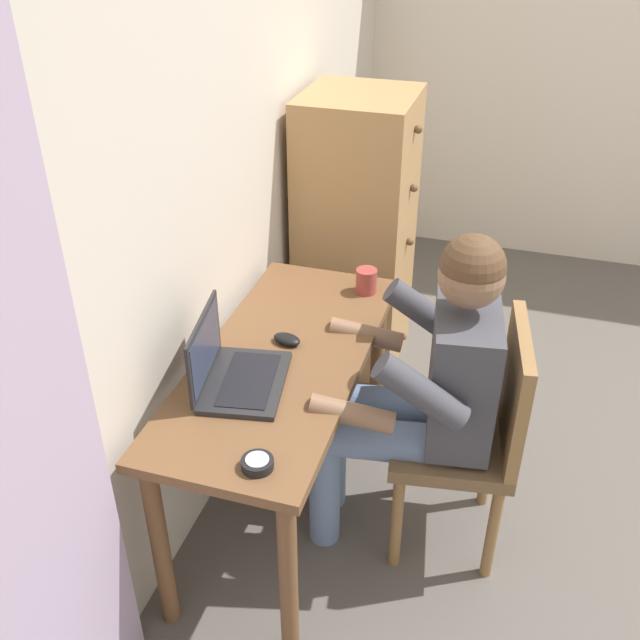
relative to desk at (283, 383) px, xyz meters
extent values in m
cube|color=beige|center=(0.33, 0.33, 0.65)|extent=(4.80, 0.05, 2.50)
cube|color=brown|center=(0.00, 0.00, 0.10)|extent=(1.24, 0.53, 0.03)
cylinder|color=brown|center=(-0.56, -0.21, -0.26)|extent=(0.06, 0.06, 0.68)
cylinder|color=brown|center=(0.56, -0.21, -0.26)|extent=(0.06, 0.06, 0.68)
cylinder|color=brown|center=(-0.56, 0.21, -0.26)|extent=(0.06, 0.06, 0.68)
cylinder|color=brown|center=(0.56, 0.21, -0.26)|extent=(0.06, 0.06, 0.68)
cube|color=tan|center=(1.11, 0.04, 0.05)|extent=(0.50, 0.48, 1.29)
sphere|color=brown|center=(1.11, -0.22, -0.47)|extent=(0.04, 0.04, 0.04)
sphere|color=brown|center=(1.11, -0.22, -0.21)|extent=(0.04, 0.04, 0.04)
sphere|color=brown|center=(1.11, -0.22, 0.05)|extent=(0.04, 0.04, 0.04)
sphere|color=brown|center=(1.11, -0.22, 0.31)|extent=(0.04, 0.04, 0.04)
sphere|color=brown|center=(1.11, -0.22, 0.56)|extent=(0.04, 0.04, 0.04)
cube|color=brown|center=(0.06, -0.58, -0.16)|extent=(0.47, 0.46, 0.05)
cube|color=olive|center=(0.09, -0.76, 0.08)|extent=(0.42, 0.10, 0.42)
cylinder|color=olive|center=(0.20, -0.39, -0.39)|extent=(0.04, 0.04, 0.42)
cylinder|color=olive|center=(-0.13, -0.44, -0.39)|extent=(0.04, 0.04, 0.42)
cylinder|color=olive|center=(0.25, -0.71, -0.39)|extent=(0.04, 0.04, 0.42)
cylinder|color=olive|center=(-0.08, -0.76, -0.39)|extent=(0.04, 0.04, 0.42)
cylinder|color=#6B84AD|center=(0.12, -0.35, -0.11)|extent=(0.20, 0.42, 0.14)
cylinder|color=#6B84AD|center=(-0.06, -0.37, -0.11)|extent=(0.20, 0.42, 0.14)
cylinder|color=#6B84AD|center=(0.09, -0.15, -0.36)|extent=(0.11, 0.11, 0.49)
cylinder|color=#6B84AD|center=(-0.09, -0.17, -0.36)|extent=(0.11, 0.11, 0.49)
cube|color=#3F3F47|center=(0.06, -0.59, 0.12)|extent=(0.39, 0.25, 0.46)
cylinder|color=#3F3F47|center=(0.26, -0.43, 0.20)|extent=(0.13, 0.31, 0.25)
cylinder|color=#3F3F47|center=(-0.17, -0.49, 0.20)|extent=(0.13, 0.31, 0.25)
cylinder|color=#846047|center=(0.23, -0.23, 0.10)|extent=(0.11, 0.28, 0.11)
cylinder|color=#846047|center=(-0.20, -0.29, 0.10)|extent=(0.11, 0.28, 0.11)
sphere|color=#846047|center=(0.06, -0.58, 0.48)|extent=(0.20, 0.20, 0.20)
sphere|color=#513823|center=(0.06, -0.58, 0.51)|extent=(0.20, 0.20, 0.20)
cube|color=#232326|center=(-0.18, 0.06, 0.12)|extent=(0.38, 0.30, 0.02)
cube|color=black|center=(-0.18, 0.05, 0.13)|extent=(0.31, 0.20, 0.00)
cube|color=#232326|center=(-0.20, 0.18, 0.24)|extent=(0.34, 0.07, 0.22)
cube|color=#2D3851|center=(-0.20, 0.18, 0.24)|extent=(0.30, 0.05, 0.18)
ellipsoid|color=black|center=(0.08, 0.01, 0.13)|extent=(0.08, 0.11, 0.03)
cylinder|color=black|center=(-0.52, -0.11, 0.13)|extent=(0.09, 0.09, 0.03)
cylinder|color=silver|center=(-0.52, -0.11, 0.14)|extent=(0.06, 0.06, 0.00)
cylinder|color=#9E3D38|center=(0.50, -0.16, 0.16)|extent=(0.08, 0.08, 0.09)
torus|color=#9E3D38|center=(0.55, -0.16, 0.17)|extent=(0.06, 0.01, 0.06)
camera|label=1|loc=(-1.86, -0.70, 1.51)|focal=40.90mm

